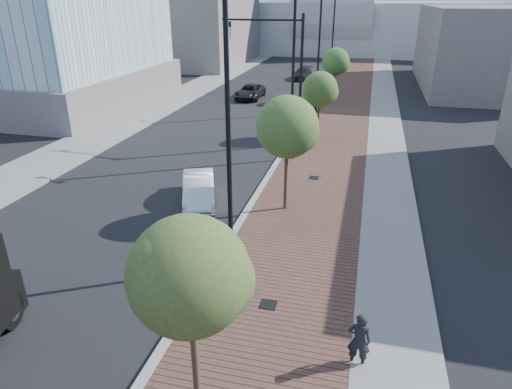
# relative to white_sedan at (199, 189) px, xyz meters

# --- Properties ---
(sidewalk) EXTENTS (7.00, 140.00, 0.12)m
(sidewalk) POSITION_rel_white_sedan_xyz_m (6.00, 25.03, -0.60)
(sidewalk) COLOR #4C2D23
(sidewalk) RESTS_ON ground
(concrete_strip) EXTENTS (2.40, 140.00, 0.13)m
(concrete_strip) POSITION_rel_white_sedan_xyz_m (8.70, 25.03, -0.60)
(concrete_strip) COLOR slate
(concrete_strip) RESTS_ON ground
(curb) EXTENTS (0.30, 140.00, 0.14)m
(curb) POSITION_rel_white_sedan_xyz_m (2.50, 25.03, -0.59)
(curb) COLOR gray
(curb) RESTS_ON ground
(west_sidewalk) EXTENTS (4.00, 140.00, 0.12)m
(west_sidewalk) POSITION_rel_white_sedan_xyz_m (-10.50, 25.03, -0.60)
(west_sidewalk) COLOR slate
(west_sidewalk) RESTS_ON ground
(white_sedan) EXTENTS (2.72, 4.25, 1.32)m
(white_sedan) POSITION_rel_white_sedan_xyz_m (0.00, 0.00, 0.00)
(white_sedan) COLOR white
(white_sedan) RESTS_ON ground
(dark_car_mid) EXTENTS (2.16, 4.66, 1.29)m
(dark_car_mid) POSITION_rel_white_sedan_xyz_m (-3.66, 23.27, -0.01)
(dark_car_mid) COLOR black
(dark_car_mid) RESTS_ON ground
(dark_car_far) EXTENTS (1.97, 4.43, 1.26)m
(dark_car_far) POSITION_rel_white_sedan_xyz_m (-0.52, 35.34, -0.03)
(dark_car_far) COLOR black
(dark_car_far) RESTS_ON ground
(pedestrian) EXTENTS (0.62, 0.43, 1.63)m
(pedestrian) POSITION_rel_white_sedan_xyz_m (7.66, -8.71, 0.15)
(pedestrian) COLOR black
(pedestrian) RESTS_ON ground
(streetlight_1) EXTENTS (1.44, 0.56, 9.21)m
(streetlight_1) POSITION_rel_white_sedan_xyz_m (2.99, -4.97, 3.68)
(streetlight_1) COLOR black
(streetlight_1) RESTS_ON ground
(streetlight_2) EXTENTS (1.72, 0.56, 9.28)m
(streetlight_2) POSITION_rel_white_sedan_xyz_m (3.10, 7.03, 4.16)
(streetlight_2) COLOR black
(streetlight_2) RESTS_ON ground
(streetlight_3) EXTENTS (1.44, 0.56, 9.21)m
(streetlight_3) POSITION_rel_white_sedan_xyz_m (2.99, 19.03, 3.68)
(streetlight_3) COLOR black
(streetlight_3) RESTS_ON ground
(streetlight_4) EXTENTS (1.72, 0.56, 9.28)m
(streetlight_4) POSITION_rel_white_sedan_xyz_m (3.10, 31.03, 4.16)
(streetlight_4) COLOR black
(streetlight_4) RESTS_ON ground
(traffic_mast) EXTENTS (5.09, 0.20, 8.00)m
(traffic_mast) POSITION_rel_white_sedan_xyz_m (2.20, 10.03, 4.32)
(traffic_mast) COLOR black
(traffic_mast) RESTS_ON ground
(tree_0) EXTENTS (2.58, 2.56, 4.96)m
(tree_0) POSITION_rel_white_sedan_xyz_m (4.15, -10.95, 3.00)
(tree_0) COLOR #382619
(tree_0) RESTS_ON ground
(tree_1) EXTENTS (2.65, 2.65, 5.20)m
(tree_1) POSITION_rel_white_sedan_xyz_m (4.15, 0.05, 3.20)
(tree_1) COLOR #382619
(tree_1) RESTS_ON ground
(tree_2) EXTENTS (2.40, 2.35, 4.44)m
(tree_2) POSITION_rel_white_sedan_xyz_m (4.15, 12.05, 2.59)
(tree_2) COLOR #382619
(tree_2) RESTS_ON ground
(tree_3) EXTENTS (2.47, 2.43, 4.77)m
(tree_3) POSITION_rel_white_sedan_xyz_m (4.15, 24.05, 2.88)
(tree_3) COLOR #382619
(tree_3) RESTS_ON ground
(tower_podium) EXTENTS (19.00, 19.00, 3.00)m
(tower_podium) POSITION_rel_white_sedan_xyz_m (-21.50, 17.03, 0.84)
(tower_podium) COLOR #655E5B
(tower_podium) RESTS_ON ground
(convention_center) EXTENTS (50.00, 30.00, 50.00)m
(convention_center) POSITION_rel_white_sedan_xyz_m (0.50, 70.03, 5.34)
(convention_center) COLOR #9FA6A8
(convention_center) RESTS_ON ground
(commercial_block_nw) EXTENTS (14.00, 20.00, 10.00)m
(commercial_block_nw) POSITION_rel_white_sedan_xyz_m (-17.50, 45.03, 4.34)
(commercial_block_nw) COLOR slate
(commercial_block_nw) RESTS_ON ground
(commercial_block_ne) EXTENTS (12.00, 22.00, 8.00)m
(commercial_block_ne) POSITION_rel_white_sedan_xyz_m (18.50, 35.03, 3.34)
(commercial_block_ne) COLOR #5E5755
(commercial_block_ne) RESTS_ON ground
(utility_cover_1) EXTENTS (0.50, 0.50, 0.02)m
(utility_cover_1) POSITION_rel_white_sedan_xyz_m (4.90, -6.97, -0.53)
(utility_cover_1) COLOR black
(utility_cover_1) RESTS_ON sidewalk
(utility_cover_2) EXTENTS (0.50, 0.50, 0.02)m
(utility_cover_2) POSITION_rel_white_sedan_xyz_m (4.90, 4.03, -0.53)
(utility_cover_2) COLOR black
(utility_cover_2) RESTS_ON sidewalk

